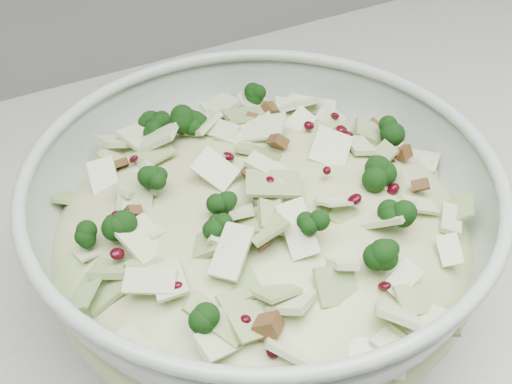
# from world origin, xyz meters

# --- Properties ---
(mixing_bowl) EXTENTS (0.40, 0.40, 0.13)m
(mixing_bowl) POSITION_xyz_m (0.67, 1.60, 0.97)
(mixing_bowl) COLOR #A5B6A8
(mixing_bowl) RESTS_ON counter
(salad) EXTENTS (0.36, 0.36, 0.13)m
(salad) POSITION_xyz_m (0.67, 1.60, 0.99)
(salad) COLOR #B7BF82
(salad) RESTS_ON mixing_bowl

